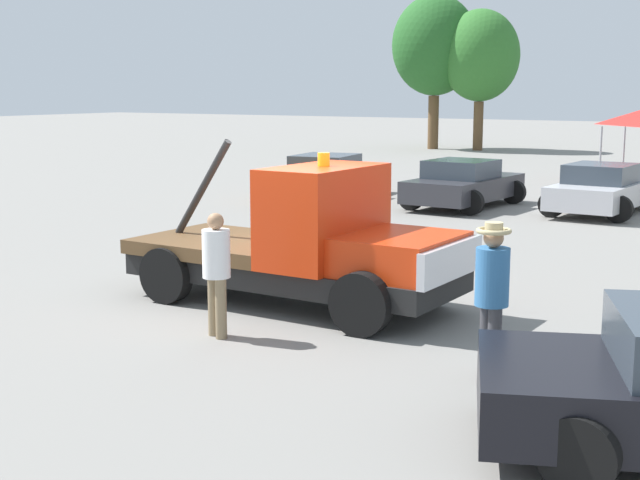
% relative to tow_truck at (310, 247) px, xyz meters
% --- Properties ---
extents(ground_plane, '(160.00, 160.00, 0.00)m').
position_rel_tow_truck_xyz_m(ground_plane, '(-0.33, 0.01, -0.93)').
color(ground_plane, gray).
extents(tow_truck, '(5.37, 2.35, 2.51)m').
position_rel_tow_truck_xyz_m(tow_truck, '(0.00, 0.00, 0.00)').
color(tow_truck, black).
rests_on(tow_truck, ground).
extents(person_near_truck, '(0.40, 0.40, 1.82)m').
position_rel_tow_truck_xyz_m(person_near_truck, '(3.55, -1.79, 0.14)').
color(person_near_truck, '#38383D').
rests_on(person_near_truck, ground).
extents(person_at_hood, '(0.37, 0.37, 1.69)m').
position_rel_tow_truck_xyz_m(person_at_hood, '(-0.18, -2.08, 0.05)').
color(person_at_hood, '#847051').
rests_on(person_at_hood, ground).
extents(parked_car_orange, '(2.89, 4.84, 1.34)m').
position_rel_tow_truck_xyz_m(parked_car_orange, '(-6.67, 11.81, -0.28)').
color(parked_car_orange, orange).
rests_on(parked_car_orange, ground).
extents(parked_car_charcoal, '(2.64, 4.35, 1.34)m').
position_rel_tow_truck_xyz_m(parked_car_charcoal, '(-2.38, 12.05, -0.28)').
color(parked_car_charcoal, '#2D2D33').
rests_on(parked_car_charcoal, ground).
extents(parked_car_silver, '(2.57, 4.41, 1.34)m').
position_rel_tow_truck_xyz_m(parked_car_silver, '(1.28, 12.73, -0.28)').
color(parked_car_silver, '#B7B7BC').
rests_on(parked_car_silver, ground).
extents(tree_left, '(4.63, 4.63, 8.27)m').
position_rel_tow_truck_xyz_m(tree_left, '(-13.04, 33.97, 4.62)').
color(tree_left, brown).
rests_on(tree_left, ground).
extents(tree_center, '(4.15, 4.15, 7.42)m').
position_rel_tow_truck_xyz_m(tree_center, '(-10.51, 34.15, 4.05)').
color(tree_center, brown).
rests_on(tree_center, ground).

